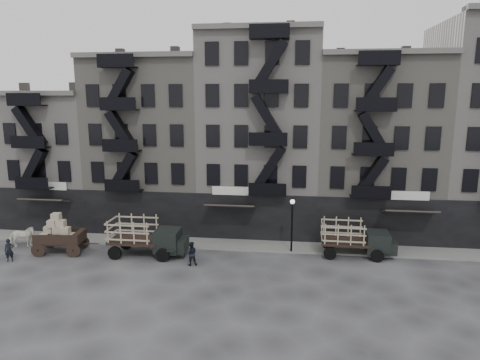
# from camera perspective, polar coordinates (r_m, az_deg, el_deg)

# --- Properties ---
(ground) EXTENTS (140.00, 140.00, 0.00)m
(ground) POSITION_cam_1_polar(r_m,az_deg,el_deg) (31.59, 1.26, -11.13)
(ground) COLOR #38383A
(ground) RESTS_ON ground
(sidewalk) EXTENTS (55.00, 2.50, 0.15)m
(sidewalk) POSITION_cam_1_polar(r_m,az_deg,el_deg) (35.05, 1.89, -8.70)
(sidewalk) COLOR slate
(sidewalk) RESTS_ON ground
(building_west) EXTENTS (10.00, 11.35, 13.20)m
(building_west) POSITION_cam_1_polar(r_m,az_deg,el_deg) (45.54, -23.26, 2.73)
(building_west) COLOR #ACA59E
(building_west) RESTS_ON ground
(building_midwest) EXTENTS (10.00, 11.35, 16.20)m
(building_midwest) POSITION_cam_1_polar(r_m,az_deg,el_deg) (41.23, -11.28, 4.73)
(building_midwest) COLOR gray
(building_midwest) RESTS_ON ground
(building_center) EXTENTS (10.00, 11.35, 18.20)m
(building_center) POSITION_cam_1_polar(r_m,az_deg,el_deg) (39.16, 2.78, 6.07)
(building_center) COLOR #ACA59E
(building_center) RESTS_ON ground
(building_mideast) EXTENTS (10.00, 11.35, 16.20)m
(building_mideast) POSITION_cam_1_polar(r_m,az_deg,el_deg) (39.79, 17.31, 4.21)
(building_mideast) COLOR gray
(building_mideast) RESTS_ON ground
(lamp_post) EXTENTS (0.36, 0.36, 4.28)m
(lamp_post) POSITION_cam_1_polar(r_m,az_deg,el_deg) (32.99, 6.95, -5.11)
(lamp_post) COLOR black
(lamp_post) RESTS_ON ground
(horse) EXTENTS (2.24, 1.50, 1.74)m
(horse) POSITION_cam_1_polar(r_m,az_deg,el_deg) (38.74, -27.11, -6.77)
(horse) COLOR silver
(horse) RESTS_ON ground
(wagon) EXTENTS (3.93, 2.41, 3.15)m
(wagon) POSITION_cam_1_polar(r_m,az_deg,el_deg) (36.00, -23.05, -6.18)
(wagon) COLOR black
(wagon) RESTS_ON ground
(stake_truck_west) EXTENTS (5.89, 2.47, 2.94)m
(stake_truck_west) POSITION_cam_1_polar(r_m,az_deg,el_deg) (33.41, -12.47, -7.07)
(stake_truck_west) COLOR black
(stake_truck_west) RESTS_ON ground
(stake_truck_east) EXTENTS (5.53, 2.40, 2.74)m
(stake_truck_east) POSITION_cam_1_polar(r_m,az_deg,el_deg) (33.70, 15.15, -7.24)
(stake_truck_east) COLOR black
(stake_truck_east) RESTS_ON ground
(pedestrian_west) EXTENTS (0.73, 0.62, 1.71)m
(pedestrian_west) POSITION_cam_1_polar(r_m,az_deg,el_deg) (35.98, -28.41, -8.25)
(pedestrian_west) COLOR black
(pedestrian_west) RESTS_ON ground
(pedestrian_mid) EXTENTS (1.01, 0.89, 1.76)m
(pedestrian_mid) POSITION_cam_1_polar(r_m,az_deg,el_deg) (31.28, -6.53, -9.71)
(pedestrian_mid) COLOR black
(pedestrian_mid) RESTS_ON ground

